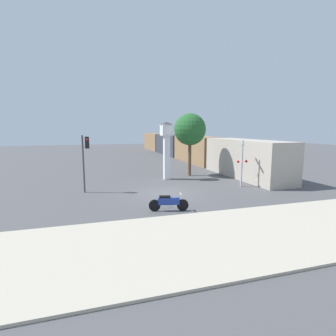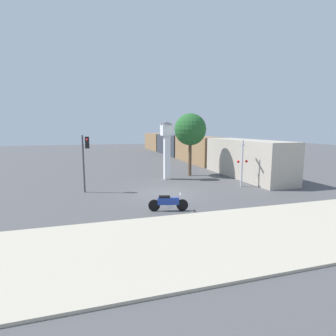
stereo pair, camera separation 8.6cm
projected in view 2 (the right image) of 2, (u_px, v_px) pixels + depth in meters
The scene contains 8 objects.
ground_plane at pixel (167, 193), 18.10m from camera, with size 120.00×120.00×0.00m, color #4C4C4F.
sidewalk_strip at pixel (222, 237), 10.59m from camera, with size 36.00×6.00×0.10m.
motorcycle at pixel (168, 203), 14.03m from camera, with size 2.11×0.69×0.94m.
clock_tower at pixel (167, 142), 22.53m from camera, with size 1.14×1.14×4.96m.
freight_train at pixel (183, 147), 39.84m from camera, with size 2.80×44.39×3.40m.
traffic_light at pixel (85, 153), 17.89m from camera, with size 0.50×0.35×3.95m.
railroad_crossing_signal at pixel (242, 162), 19.73m from camera, with size 0.90×0.82×3.53m.
street_tree at pixel (190, 130), 24.17m from camera, with size 2.94×2.94×5.80m.
Camera 2 is at (-4.94, -16.94, 4.37)m, focal length 28.00 mm.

